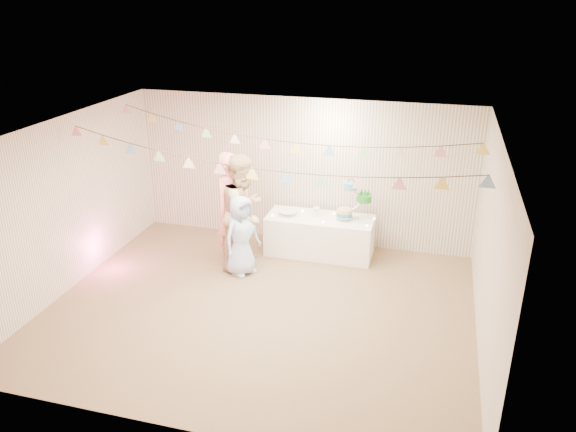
% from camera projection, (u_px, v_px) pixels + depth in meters
% --- Properties ---
extents(floor, '(6.00, 6.00, 0.00)m').
position_uv_depth(floor, '(260.00, 308.00, 8.12)').
color(floor, brown).
rests_on(floor, ground).
extents(ceiling, '(6.00, 6.00, 0.00)m').
position_uv_depth(ceiling, '(256.00, 132.00, 7.13)').
color(ceiling, silver).
rests_on(ceiling, ground).
extents(back_wall, '(6.00, 6.00, 0.00)m').
position_uv_depth(back_wall, '(303.00, 171.00, 9.85)').
color(back_wall, silver).
rests_on(back_wall, ground).
extents(front_wall, '(6.00, 6.00, 0.00)m').
position_uv_depth(front_wall, '(178.00, 325.00, 5.40)').
color(front_wall, silver).
rests_on(front_wall, ground).
extents(left_wall, '(5.00, 5.00, 0.00)m').
position_uv_depth(left_wall, '(67.00, 205.00, 8.36)').
color(left_wall, silver).
rests_on(left_wall, ground).
extents(right_wall, '(5.00, 5.00, 0.00)m').
position_uv_depth(right_wall, '(490.00, 251.00, 6.89)').
color(right_wall, silver).
rests_on(right_wall, ground).
extents(table, '(1.82, 0.73, 0.68)m').
position_uv_depth(table, '(320.00, 235.00, 9.66)').
color(table, white).
rests_on(table, floor).
extents(cake_stand, '(0.61, 0.36, 0.69)m').
position_uv_depth(cake_stand, '(354.00, 196.00, 9.28)').
color(cake_stand, silver).
rests_on(cake_stand, table).
extents(cake_bottom, '(0.31, 0.31, 0.15)m').
position_uv_depth(cake_bottom, '(344.00, 211.00, 9.36)').
color(cake_bottom, teal).
rests_on(cake_bottom, cake_stand).
extents(cake_middle, '(0.27, 0.27, 0.22)m').
position_uv_depth(cake_middle, '(365.00, 195.00, 9.31)').
color(cake_middle, '#1C831D').
rests_on(cake_middle, cake_stand).
extents(cake_top_tier, '(0.25, 0.25, 0.19)m').
position_uv_depth(cake_top_tier, '(351.00, 181.00, 9.16)').
color(cake_top_tier, '#43ACD3').
rests_on(cake_top_tier, cake_stand).
extents(platter, '(0.32, 0.32, 0.02)m').
position_uv_depth(platter, '(288.00, 211.00, 9.59)').
color(platter, white).
rests_on(platter, table).
extents(posy, '(0.14, 0.14, 0.16)m').
position_uv_depth(posy, '(316.00, 207.00, 9.53)').
color(posy, white).
rests_on(posy, table).
extents(person_adult_a, '(0.70, 0.82, 1.90)m').
position_uv_depth(person_adult_a, '(233.00, 209.00, 9.15)').
color(person_adult_a, '#F4837F').
rests_on(person_adult_a, floor).
extents(person_adult_b, '(0.89, 1.05, 1.91)m').
position_uv_depth(person_adult_b, '(244.00, 211.00, 9.04)').
color(person_adult_b, tan).
rests_on(person_adult_b, floor).
extents(person_child, '(0.69, 0.77, 1.32)m').
position_uv_depth(person_child, '(242.00, 236.00, 8.88)').
color(person_child, '#B1CCFA').
rests_on(person_child, floor).
extents(bunting_back, '(5.60, 1.10, 0.40)m').
position_uv_depth(bunting_back, '(280.00, 131.00, 8.21)').
color(bunting_back, pink).
rests_on(bunting_back, ceiling).
extents(bunting_front, '(5.60, 0.90, 0.36)m').
position_uv_depth(bunting_front, '(252.00, 158.00, 7.06)').
color(bunting_front, '#72A5E5').
rests_on(bunting_front, ceiling).
extents(tealight_0, '(0.04, 0.04, 0.03)m').
position_uv_depth(tealight_0, '(273.00, 215.00, 9.58)').
color(tealight_0, '#FFD88C').
rests_on(tealight_0, table).
extents(tealight_1, '(0.04, 0.04, 0.03)m').
position_uv_depth(tealight_1, '(303.00, 211.00, 9.77)').
color(tealight_1, '#FFD88C').
rests_on(tealight_1, table).
extents(tealight_2, '(0.04, 0.04, 0.03)m').
position_uv_depth(tealight_2, '(323.00, 222.00, 9.30)').
color(tealight_2, '#FFD88C').
rests_on(tealight_2, table).
extents(tealight_3, '(0.04, 0.04, 0.03)m').
position_uv_depth(tealight_3, '(343.00, 214.00, 9.63)').
color(tealight_3, '#FFD88C').
rests_on(tealight_3, table).
extents(tealight_4, '(0.04, 0.04, 0.03)m').
position_uv_depth(tealight_4, '(367.00, 225.00, 9.16)').
color(tealight_4, '#FFD88C').
rests_on(tealight_4, table).
extents(tealight_5, '(0.04, 0.04, 0.03)m').
position_uv_depth(tealight_5, '(374.00, 218.00, 9.44)').
color(tealight_5, '#FFD88C').
rests_on(tealight_5, table).
extents(tealight_6, '(0.04, 0.04, 0.03)m').
position_uv_depth(tealight_6, '(334.00, 213.00, 9.64)').
color(tealight_6, '#FFD88C').
rests_on(tealight_6, table).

